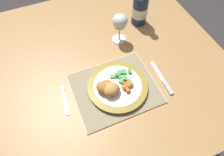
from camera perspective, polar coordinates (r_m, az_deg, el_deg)
ground_plane at (r=1.57m, az=-2.80°, el=-12.40°), size 6.00×6.00×0.00m
dining_table at (r=0.99m, az=-4.36°, el=1.24°), size 1.19×1.08×0.74m
placemat at (r=0.84m, az=0.80°, el=-2.95°), size 0.34×0.28×0.01m
dinner_plate at (r=0.83m, az=1.62°, el=-2.33°), size 0.25×0.25×0.02m
breaded_croquettes at (r=0.79m, az=-0.95°, el=-2.93°), size 0.11×0.09×0.05m
green_beans_pile at (r=0.84m, az=2.88°, el=0.63°), size 0.10×0.08×0.02m
glazed_carrots at (r=0.81m, az=4.44°, el=-2.26°), size 0.05×0.05×0.02m
fork at (r=0.83m, az=-13.20°, el=-6.57°), size 0.03×0.14×0.01m
table_knife at (r=0.89m, az=14.40°, el=-0.65°), size 0.02×0.18×0.01m
wine_glass at (r=0.94m, az=2.24°, el=15.59°), size 0.07×0.07×0.15m
bottle at (r=1.05m, az=8.08°, el=19.62°), size 0.08×0.08×0.27m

